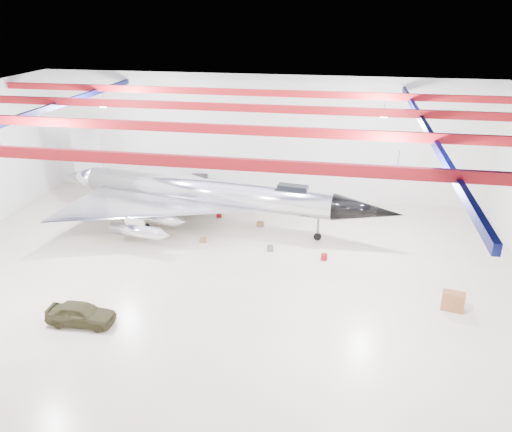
# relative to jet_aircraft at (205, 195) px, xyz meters

# --- Properties ---
(floor) EXTENTS (40.00, 40.00, 0.00)m
(floor) POSITION_rel_jet_aircraft_xyz_m (3.07, -7.49, -2.55)
(floor) COLOR beige
(floor) RESTS_ON ground
(wall_back) EXTENTS (40.00, 0.00, 40.00)m
(wall_back) POSITION_rel_jet_aircraft_xyz_m (3.07, 7.51, 2.95)
(wall_back) COLOR silver
(wall_back) RESTS_ON floor
(ceiling) EXTENTS (40.00, 40.00, 0.00)m
(ceiling) POSITION_rel_jet_aircraft_xyz_m (3.07, -7.49, 8.45)
(ceiling) COLOR #0A0F38
(ceiling) RESTS_ON wall_back
(ceiling_structure) EXTENTS (39.50, 29.50, 1.08)m
(ceiling_structure) POSITION_rel_jet_aircraft_xyz_m (3.07, -7.49, 7.77)
(ceiling_structure) COLOR maroon
(ceiling_structure) RESTS_ON ceiling
(jet_aircraft) EXTENTS (28.45, 18.40, 7.77)m
(jet_aircraft) POSITION_rel_jet_aircraft_xyz_m (0.00, 0.00, 0.00)
(jet_aircraft) COLOR silver
(jet_aircraft) RESTS_ON floor
(jeep) EXTENTS (3.86, 1.64, 1.30)m
(jeep) POSITION_rel_jet_aircraft_xyz_m (-3.09, -14.49, -1.90)
(jeep) COLOR #35301A
(jeep) RESTS_ON floor
(desk) EXTENTS (1.36, 0.87, 1.15)m
(desk) POSITION_rel_jet_aircraft_xyz_m (17.48, -9.32, -1.97)
(desk) COLOR brown
(desk) RESTS_ON floor
(crate_ply) EXTENTS (0.55, 0.48, 0.34)m
(crate_ply) POSITION_rel_jet_aircraft_xyz_m (0.70, -3.27, -2.38)
(crate_ply) COLOR olive
(crate_ply) RESTS_ON floor
(toolbox_red) EXTENTS (0.50, 0.44, 0.30)m
(toolbox_red) POSITION_rel_jet_aircraft_xyz_m (0.66, 1.67, -2.40)
(toolbox_red) COLOR maroon
(toolbox_red) RESTS_ON floor
(engine_drum) EXTENTS (0.58, 0.58, 0.42)m
(engine_drum) POSITION_rel_jet_aircraft_xyz_m (5.87, -3.74, -2.34)
(engine_drum) COLOR #59595B
(engine_drum) RESTS_ON floor
(parts_bin) EXTENTS (0.60, 0.52, 0.36)m
(parts_bin) POSITION_rel_jet_aircraft_xyz_m (4.40, 0.48, -2.37)
(parts_bin) COLOR olive
(parts_bin) RESTS_ON floor
(crate_small) EXTENTS (0.42, 0.38, 0.24)m
(crate_small) POSITION_rel_jet_aircraft_xyz_m (-5.67, -0.01, -2.43)
(crate_small) COLOR #59595B
(crate_small) RESTS_ON floor
(tool_chest) EXTENTS (0.62, 0.62, 0.42)m
(tool_chest) POSITION_rel_jet_aircraft_xyz_m (9.78, -4.39, -2.34)
(tool_chest) COLOR maroon
(tool_chest) RESTS_ON floor
(spares_box) EXTENTS (0.47, 0.47, 0.40)m
(spares_box) POSITION_rel_jet_aircraft_xyz_m (3.01, 3.47, -2.35)
(spares_box) COLOR #59595B
(spares_box) RESTS_ON floor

